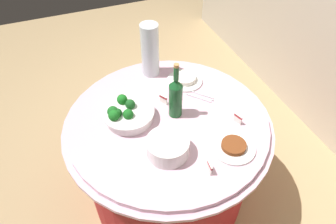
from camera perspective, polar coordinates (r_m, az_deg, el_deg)
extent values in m
plane|color=tan|center=(2.28, 0.00, -14.32)|extent=(6.00, 6.00, 0.00)
cylinder|color=maroon|center=(1.99, 0.00, -9.17)|extent=(1.01, 1.01, 0.69)
cylinder|color=#E0B2C6|center=(1.72, 0.00, -2.14)|extent=(1.16, 1.16, 0.02)
cylinder|color=#E0B2C6|center=(1.70, 0.00, -1.56)|extent=(1.10, 1.10, 0.03)
cylinder|color=white|center=(1.69, -7.25, -0.71)|extent=(0.26, 0.26, 0.05)
cylinder|color=white|center=(1.66, -7.34, 0.04)|extent=(0.28, 0.28, 0.01)
sphere|color=#19561E|center=(1.64, -9.33, -0.17)|extent=(0.05, 0.05, 0.05)
sphere|color=#197A1E|center=(1.63, -7.35, -0.28)|extent=(0.05, 0.05, 0.05)
sphere|color=#195F1E|center=(1.64, -10.15, 0.07)|extent=(0.06, 0.06, 0.06)
sphere|color=#19691E|center=(1.62, -9.96, -0.63)|extent=(0.06, 0.06, 0.06)
sphere|color=#19521E|center=(1.67, -7.00, 1.43)|extent=(0.05, 0.05, 0.05)
sphere|color=#19651E|center=(1.62, -7.38, -0.42)|extent=(0.06, 0.06, 0.06)
sphere|color=#19701E|center=(1.71, -8.48, 2.32)|extent=(0.06, 0.06, 0.06)
cylinder|color=white|center=(1.53, -0.05, -7.40)|extent=(0.21, 0.21, 0.01)
cylinder|color=white|center=(1.53, -0.05, -7.16)|extent=(0.21, 0.21, 0.01)
cylinder|color=white|center=(1.52, -0.05, -6.93)|extent=(0.21, 0.21, 0.01)
cylinder|color=white|center=(1.51, -0.05, -6.69)|extent=(0.21, 0.21, 0.01)
cylinder|color=white|center=(1.50, -0.05, -6.45)|extent=(0.21, 0.21, 0.01)
cylinder|color=white|center=(1.49, -0.05, -6.21)|extent=(0.21, 0.21, 0.01)
cylinder|color=white|center=(1.49, -0.05, -5.97)|extent=(0.21, 0.21, 0.01)
cylinder|color=white|center=(1.48, -0.05, -5.72)|extent=(0.21, 0.21, 0.01)
cylinder|color=white|center=(1.47, -0.05, -5.47)|extent=(0.21, 0.21, 0.01)
cylinder|color=#185125|center=(1.65, 1.41, 2.14)|extent=(0.07, 0.07, 0.20)
cone|color=#185125|center=(1.57, 1.48, 5.38)|extent=(0.07, 0.07, 0.04)
cylinder|color=#185125|center=(1.54, 1.52, 7.12)|extent=(0.03, 0.03, 0.08)
cylinder|color=#B2844C|center=(1.51, 1.56, 8.57)|extent=(0.03, 0.03, 0.02)
cylinder|color=silver|center=(1.91, -3.34, 11.33)|extent=(0.11, 0.11, 0.34)
sphere|color=#E5B26B|center=(1.97, -2.98, 7.85)|extent=(0.06, 0.06, 0.06)
sphere|color=#E5B26B|center=(2.00, -2.79, 8.47)|extent=(0.06, 0.06, 0.06)
sphere|color=#E5B26B|center=(1.99, -3.78, 8.23)|extent=(0.06, 0.06, 0.06)
sphere|color=#72C64C|center=(1.94, -2.74, 9.25)|extent=(0.06, 0.06, 0.06)
sphere|color=#72C64C|center=(1.97, -3.18, 9.80)|extent=(0.06, 0.06, 0.06)
sphere|color=#72C64C|center=(1.95, -3.82, 9.28)|extent=(0.06, 0.06, 0.06)
sphere|color=red|center=(1.92, -2.67, 10.75)|extent=(0.06, 0.06, 0.06)
sphere|color=red|center=(1.94, -3.61, 11.04)|extent=(0.06, 0.06, 0.06)
sphere|color=red|center=(1.91, -3.65, 10.44)|extent=(0.06, 0.06, 0.06)
cylinder|color=silver|center=(1.82, 5.68, 2.61)|extent=(0.12, 0.11, 0.01)
cylinder|color=silver|center=(1.84, 6.10, 3.28)|extent=(0.12, 0.11, 0.01)
sphere|color=silver|center=(1.81, 8.22, 2.18)|extent=(0.01, 0.01, 0.01)
cylinder|color=white|center=(1.58, 11.96, -6.45)|extent=(0.22, 0.22, 0.01)
cylinder|color=brown|center=(1.57, 12.05, -6.04)|extent=(0.12, 0.12, 0.02)
cylinder|color=white|center=(1.93, 3.09, 5.81)|extent=(0.22, 0.22, 0.01)
cylinder|color=white|center=(1.92, 3.12, 6.29)|extent=(0.14, 0.14, 0.03)
cube|color=white|center=(1.46, 7.70, -10.16)|extent=(0.05, 0.01, 0.05)
cube|color=maroon|center=(1.45, 7.77, -9.75)|extent=(0.05, 0.01, 0.01)
cube|color=white|center=(1.70, 12.77, -1.23)|extent=(0.05, 0.02, 0.05)
cube|color=maroon|center=(1.68, 12.87, -0.81)|extent=(0.05, 0.02, 0.01)
cube|color=white|center=(1.76, -0.87, 2.32)|extent=(0.05, 0.03, 0.05)
cube|color=maroon|center=(1.75, -0.88, 2.74)|extent=(0.05, 0.03, 0.01)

